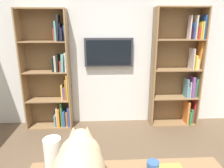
{
  "coord_description": "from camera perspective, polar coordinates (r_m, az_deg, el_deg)",
  "views": [
    {
      "loc": [
        0.17,
        1.26,
        1.7
      ],
      "look_at": [
        0.05,
        -1.1,
        1.03
      ],
      "focal_mm": 32.16,
      "sensor_mm": 36.0,
      "label": 1
    }
  ],
  "objects": [
    {
      "name": "wall_back",
      "position": [
        3.51,
        -0.07,
        10.06
      ],
      "size": [
        4.52,
        0.06,
        2.7
      ],
      "primitive_type": "cube",
      "color": "silver",
      "rests_on": "ground"
    },
    {
      "name": "paper_towel_roll",
      "position": [
        1.4,
        -16.33,
        -19.44
      ],
      "size": [
        0.11,
        0.11,
        0.27
      ],
      "primitive_type": "cylinder",
      "color": "white",
      "rests_on": "desk"
    },
    {
      "name": "bookshelf_right",
      "position": [
        3.51,
        -16.62,
        2.53
      ],
      "size": [
        0.76,
        0.28,
        1.98
      ],
      "color": "#937047",
      "rests_on": "ground"
    },
    {
      "name": "coffee_mug",
      "position": [
        1.43,
        11.52,
        -22.4
      ],
      "size": [
        0.08,
        0.08,
        0.1
      ],
      "primitive_type": "cylinder",
      "color": "#335999",
      "rests_on": "desk"
    },
    {
      "name": "wall_mounted_tv",
      "position": [
        3.43,
        -0.93,
        8.95
      ],
      "size": [
        0.82,
        0.07,
        0.48
      ],
      "color": "#333338"
    },
    {
      "name": "bookshelf_left",
      "position": [
        3.67,
        19.11,
        3.59
      ],
      "size": [
        0.83,
        0.28,
        2.02
      ],
      "color": "#937047",
      "rests_on": "ground"
    }
  ]
}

